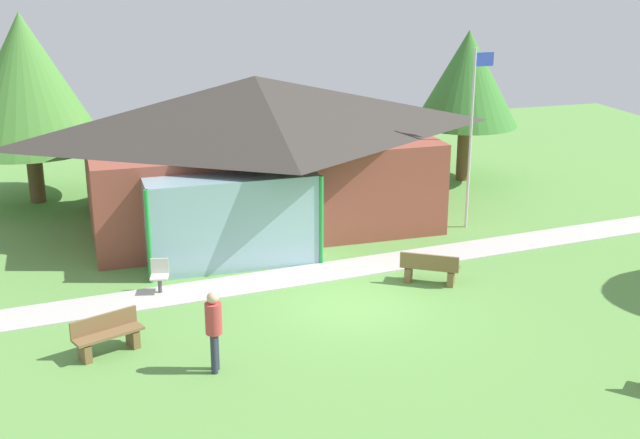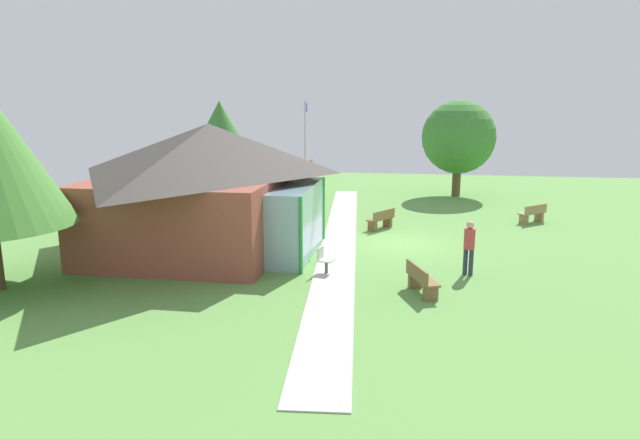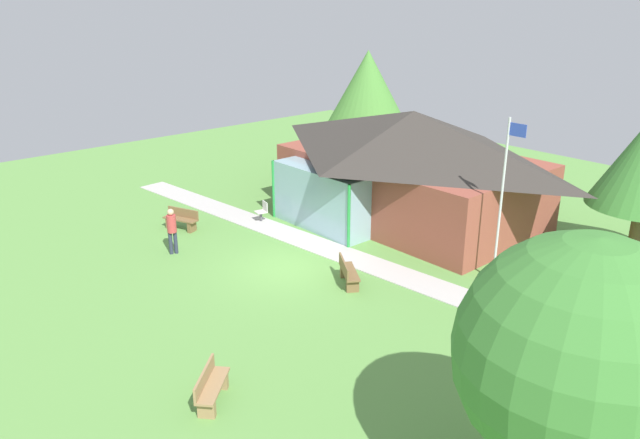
{
  "view_description": "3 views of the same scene",
  "coord_description": "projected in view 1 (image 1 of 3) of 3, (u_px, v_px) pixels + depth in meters",
  "views": [
    {
      "loc": [
        -6.28,
        -17.74,
        8.25
      ],
      "look_at": [
        -0.18,
        2.14,
        1.5
      ],
      "focal_mm": 47.18,
      "sensor_mm": 36.0,
      "label": 1
    },
    {
      "loc": [
        -20.82,
        -0.47,
        5.26
      ],
      "look_at": [
        -0.99,
        2.76,
        1.03
      ],
      "focal_mm": 30.64,
      "sensor_mm": 36.0,
      "label": 2
    },
    {
      "loc": [
        15.49,
        -12.24,
        9.04
      ],
      "look_at": [
        -0.42,
        1.79,
        1.25
      ],
      "focal_mm": 34.67,
      "sensor_mm": 36.0,
      "label": 3
    }
  ],
  "objects": [
    {
      "name": "pavilion",
      "position": [
        256.0,
        148.0,
        25.82
      ],
      "size": [
        11.2,
        8.02,
        4.56
      ],
      "color": "brown",
      "rests_on": "ground_plane"
    },
    {
      "name": "bench_rear_near_path",
      "position": [
        430.0,
        269.0,
        21.51
      ],
      "size": [
        1.5,
        1.19,
        0.84
      ],
      "rotation": [
        0.0,
        0.0,
        5.71
      ],
      "color": "brown",
      "rests_on": "ground_plane"
    },
    {
      "name": "flagpole",
      "position": [
        472.0,
        131.0,
        25.08
      ],
      "size": [
        0.64,
        0.08,
        5.48
      ],
      "color": "silver",
      "rests_on": "ground_plane"
    },
    {
      "name": "bench_mid_left",
      "position": [
        108.0,
        335.0,
        17.83
      ],
      "size": [
        1.56,
        0.96,
        0.84
      ],
      "rotation": [
        0.0,
        0.0,
        3.52
      ],
      "color": "brown",
      "rests_on": "ground_plane"
    },
    {
      "name": "patio_chair_west",
      "position": [
        160.0,
        277.0,
        20.95
      ],
      "size": [
        0.52,
        0.52,
        0.86
      ],
      "rotation": [
        0.0,
        0.0,
        2.93
      ],
      "color": "beige",
      "rests_on": "ground_plane"
    },
    {
      "name": "ground_plane",
      "position": [
        353.0,
        303.0,
        20.43
      ],
      "size": [
        44.0,
        44.0,
        0.0
      ],
      "primitive_type": "plane",
      "color": "#609947"
    },
    {
      "name": "tree_behind_pavilion_right",
      "position": [
        467.0,
        79.0,
        30.15
      ],
      "size": [
        3.78,
        3.78,
        5.48
      ],
      "color": "brown",
      "rests_on": "ground_plane"
    },
    {
      "name": "footpath",
      "position": [
        326.0,
        272.0,
        22.37
      ],
      "size": [
        24.81,
        3.55,
        0.03
      ],
      "primitive_type": "cube",
      "rotation": [
        0.0,
        0.0,
        0.09
      ],
      "color": "#BCB7B2",
      "rests_on": "ground_plane"
    },
    {
      "name": "visitor_strolling_lawn",
      "position": [
        214.0,
        325.0,
        16.85
      ],
      "size": [
        0.34,
        0.34,
        1.74
      ],
      "rotation": [
        0.0,
        0.0,
        1.22
      ],
      "color": "#2D3347",
      "rests_on": "ground_plane"
    },
    {
      "name": "tree_behind_pavilion_left",
      "position": [
        26.0,
        81.0,
        27.36
      ],
      "size": [
        4.89,
        4.89,
        6.31
      ],
      "color": "brown",
      "rests_on": "ground_plane"
    }
  ]
}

